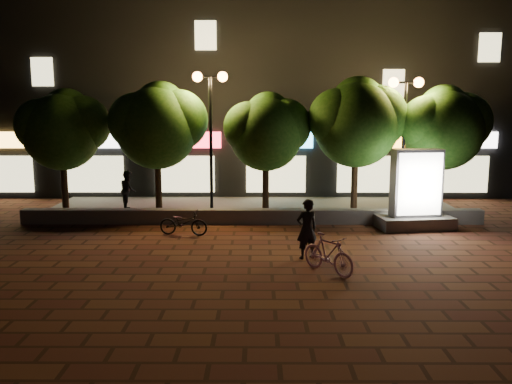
{
  "coord_description": "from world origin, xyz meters",
  "views": [
    {
      "loc": [
        0.22,
        -13.84,
        4.0
      ],
      "look_at": [
        0.16,
        1.5,
        1.51
      ],
      "focal_mm": 36.7,
      "sensor_mm": 36.0,
      "label": 1
    }
  ],
  "objects_px": {
    "street_lamp_right": "(405,110)",
    "pedestrian": "(128,190)",
    "rider": "(307,229)",
    "ad_kiosk": "(416,197)",
    "scooter_parked": "(183,223)",
    "scooter_pink": "(328,254)",
    "tree_mid": "(267,129)",
    "tree_right": "(358,119)",
    "tree_far_left": "(63,127)",
    "tree_far_right": "(445,125)",
    "street_lamp_left": "(210,107)",
    "tree_left": "(158,123)"
  },
  "relations": [
    {
      "from": "ad_kiosk",
      "to": "scooter_parked",
      "type": "height_order",
      "value": "ad_kiosk"
    },
    {
      "from": "tree_far_left",
      "to": "tree_left",
      "type": "xyz_separation_m",
      "value": [
        3.5,
        0.0,
        0.15
      ]
    },
    {
      "from": "tree_far_right",
      "to": "ad_kiosk",
      "type": "xyz_separation_m",
      "value": [
        -1.6,
        -2.18,
        -2.3
      ]
    },
    {
      "from": "tree_left",
      "to": "tree_right",
      "type": "distance_m",
      "value": 7.3
    },
    {
      "from": "tree_far_left",
      "to": "tree_far_right",
      "type": "distance_m",
      "value": 14.0
    },
    {
      "from": "scooter_pink",
      "to": "ad_kiosk",
      "type": "bearing_deg",
      "value": 14.83
    },
    {
      "from": "tree_far_right",
      "to": "street_lamp_right",
      "type": "xyz_separation_m",
      "value": [
        -1.55,
        -0.26,
        0.53
      ]
    },
    {
      "from": "tree_left",
      "to": "rider",
      "type": "xyz_separation_m",
      "value": [
        4.96,
        -5.75,
        -2.64
      ]
    },
    {
      "from": "tree_mid",
      "to": "scooter_pink",
      "type": "distance_m",
      "value": 7.64
    },
    {
      "from": "tree_far_left",
      "to": "ad_kiosk",
      "type": "relative_size",
      "value": 1.75
    },
    {
      "from": "tree_right",
      "to": "street_lamp_left",
      "type": "height_order",
      "value": "street_lamp_left"
    },
    {
      "from": "tree_far_right",
      "to": "scooter_pink",
      "type": "distance_m",
      "value": 9.14
    },
    {
      "from": "scooter_pink",
      "to": "scooter_parked",
      "type": "relative_size",
      "value": 1.04
    },
    {
      "from": "ad_kiosk",
      "to": "pedestrian",
      "type": "bearing_deg",
      "value": 164.45
    },
    {
      "from": "ad_kiosk",
      "to": "rider",
      "type": "relative_size",
      "value": 1.64
    },
    {
      "from": "pedestrian",
      "to": "tree_far_left",
      "type": "bearing_deg",
      "value": 90.44
    },
    {
      "from": "street_lamp_left",
      "to": "tree_far_left",
      "type": "bearing_deg",
      "value": 177.24
    },
    {
      "from": "tree_mid",
      "to": "rider",
      "type": "distance_m",
      "value": 6.31
    },
    {
      "from": "ad_kiosk",
      "to": "scooter_pink",
      "type": "distance_m",
      "value": 6.0
    },
    {
      "from": "street_lamp_left",
      "to": "tree_right",
      "type": "bearing_deg",
      "value": 2.81
    },
    {
      "from": "tree_left",
      "to": "tree_far_right",
      "type": "bearing_deg",
      "value": -0.0
    },
    {
      "from": "street_lamp_left",
      "to": "tree_left",
      "type": "bearing_deg",
      "value": 172.3
    },
    {
      "from": "tree_far_right",
      "to": "rider",
      "type": "distance_m",
      "value": 8.38
    },
    {
      "from": "street_lamp_left",
      "to": "pedestrian",
      "type": "bearing_deg",
      "value": 164.21
    },
    {
      "from": "tree_far_right",
      "to": "scooter_pink",
      "type": "bearing_deg",
      "value": -126.25
    },
    {
      "from": "tree_left",
      "to": "scooter_pink",
      "type": "height_order",
      "value": "tree_left"
    },
    {
      "from": "tree_far_right",
      "to": "tree_mid",
      "type": "bearing_deg",
      "value": -180.0
    },
    {
      "from": "street_lamp_right",
      "to": "pedestrian",
      "type": "bearing_deg",
      "value": 174.8
    },
    {
      "from": "tree_far_left",
      "to": "street_lamp_left",
      "type": "xyz_separation_m",
      "value": [
        5.45,
        -0.26,
        0.74
      ]
    },
    {
      "from": "tree_far_right",
      "to": "ad_kiosk",
      "type": "relative_size",
      "value": 1.8
    },
    {
      "from": "tree_left",
      "to": "rider",
      "type": "relative_size",
      "value": 3.03
    },
    {
      "from": "tree_mid",
      "to": "street_lamp_right",
      "type": "relative_size",
      "value": 0.9
    },
    {
      "from": "tree_far_left",
      "to": "scooter_pink",
      "type": "distance_m",
      "value": 11.64
    },
    {
      "from": "tree_far_right",
      "to": "ad_kiosk",
      "type": "bearing_deg",
      "value": -126.29
    },
    {
      "from": "tree_right",
      "to": "rider",
      "type": "bearing_deg",
      "value": -112.17
    },
    {
      "from": "tree_far_left",
      "to": "street_lamp_left",
      "type": "distance_m",
      "value": 5.5
    },
    {
      "from": "tree_far_right",
      "to": "street_lamp_left",
      "type": "xyz_separation_m",
      "value": [
        -8.55,
        -0.26,
        0.66
      ]
    },
    {
      "from": "tree_mid",
      "to": "tree_far_right",
      "type": "distance_m",
      "value": 6.5
    },
    {
      "from": "tree_mid",
      "to": "tree_right",
      "type": "xyz_separation_m",
      "value": [
        3.31,
        0.0,
        0.35
      ]
    },
    {
      "from": "tree_left",
      "to": "tree_right",
      "type": "bearing_deg",
      "value": 0.0
    },
    {
      "from": "street_lamp_right",
      "to": "rider",
      "type": "height_order",
      "value": "street_lamp_right"
    },
    {
      "from": "tree_left",
      "to": "pedestrian",
      "type": "bearing_deg",
      "value": 153.84
    },
    {
      "from": "tree_left",
      "to": "tree_mid",
      "type": "relative_size",
      "value": 1.09
    },
    {
      "from": "tree_mid",
      "to": "tree_right",
      "type": "height_order",
      "value": "tree_right"
    },
    {
      "from": "scooter_parked",
      "to": "tree_right",
      "type": "bearing_deg",
      "value": -53.06
    },
    {
      "from": "tree_right",
      "to": "tree_far_right",
      "type": "bearing_deg",
      "value": -0.0
    },
    {
      "from": "tree_far_left",
      "to": "tree_mid",
      "type": "distance_m",
      "value": 7.5
    },
    {
      "from": "tree_left",
      "to": "pedestrian",
      "type": "distance_m",
      "value": 3.02
    },
    {
      "from": "street_lamp_left",
      "to": "ad_kiosk",
      "type": "relative_size",
      "value": 1.95
    },
    {
      "from": "tree_right",
      "to": "ad_kiosk",
      "type": "distance_m",
      "value": 3.68
    }
  ]
}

